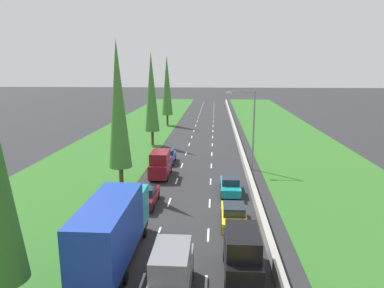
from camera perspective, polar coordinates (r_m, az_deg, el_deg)
name	(u,v)px	position (r m, az deg, el deg)	size (l,w,h in m)	color
ground_plane	(203,134)	(63.32, 1.72, 1.61)	(300.00, 300.00, 0.00)	#28282B
grass_verge_left	(132,133)	(64.98, -9.50, 1.74)	(14.00, 140.00, 0.04)	#2D6623
grass_verge_right	(285,135)	(64.45, 14.58, 1.43)	(14.00, 140.00, 0.04)	#2D6623
median_barrier	(235,132)	(63.31, 6.89, 1.92)	(0.44, 120.00, 0.85)	#9E9B93
lane_markings	(203,134)	(63.32, 1.72, 1.62)	(3.64, 116.00, 0.01)	white
black_van_right_lane	(242,254)	(20.90, 7.90, -16.80)	(1.96, 4.90, 2.82)	black
blue_box_truck_left_lane	(113,229)	(22.05, -12.36, -13.08)	(2.46, 9.40, 4.18)	black
maroon_sedan_left_lane	(146,196)	(31.00, -7.33, -8.12)	(1.82, 4.50, 1.64)	maroon
yellow_sedan_right_lane	(234,215)	(27.13, 6.62, -11.12)	(1.82, 4.50, 1.64)	yellow
grey_van_centre_lane	(172,273)	(19.11, -3.21, -19.70)	(1.96, 4.90, 2.82)	slate
maroon_van_left_lane	(160,164)	(38.31, -5.02, -3.22)	(1.96, 4.90, 2.82)	maroon
teal_sedan_right_lane	(230,185)	(33.54, 6.09, -6.52)	(1.82, 4.50, 1.64)	teal
blue_hatchback_left_lane	(168,156)	(44.03, -3.88, -1.93)	(1.74, 3.90, 1.72)	#1E47B7
poplar_tree_second	(118,105)	(33.81, -11.60, 6.05)	(2.15, 2.15, 14.02)	#4C3823
poplar_tree_third	(152,92)	(53.22, -6.43, 8.13)	(2.14, 2.14, 13.67)	#4C3823
poplar_tree_fourth	(167,85)	(71.81, -3.98, 9.25)	(2.15, 2.15, 13.88)	#4C3823
street_light_mast	(251,124)	(40.66, 9.27, 3.09)	(3.20, 0.28, 9.00)	gray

